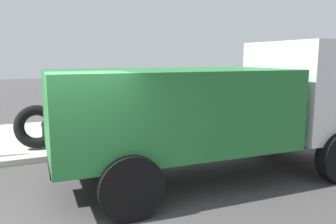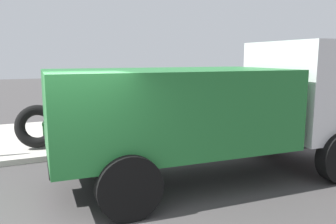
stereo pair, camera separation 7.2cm
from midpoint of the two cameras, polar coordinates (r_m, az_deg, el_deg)
sidewalk_curb at (r=11.66m, az=-21.22°, el=-4.14°), size 36.00×5.00×0.15m
fire_hydrant at (r=10.17m, az=-19.55°, el=-3.24°), size 0.23×0.52×0.74m
loose_tire at (r=9.99m, az=-20.92°, el=-2.25°), size 1.25×0.72×1.22m
dump_truck_green at (r=7.50m, az=9.71°, el=1.18°), size 7.11×3.07×3.00m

